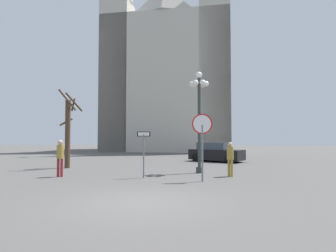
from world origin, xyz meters
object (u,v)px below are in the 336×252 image
pedestrian_walking (230,156)px  pedestrian_standing (60,154)px  cathedral (169,66)px  bare_tree (68,130)px  street_lamp (199,106)px  parked_car_near_black (216,153)px  one_way_arrow_sign (144,149)px  stop_sign (202,133)px

pedestrian_walking → pedestrian_standing: (-8.03, -0.72, 0.07)m
cathedral → bare_tree: size_ratio=8.40×
street_lamp → pedestrian_standing: (-6.61, -1.97, -2.45)m
parked_car_near_black → cathedral: bearing=106.0°
one_way_arrow_sign → bare_tree: 6.57m
pedestrian_standing → parked_car_near_black: bearing=48.0°
stop_sign → street_lamp: street_lamp is taller
pedestrian_walking → stop_sign: bearing=-130.8°
cathedral → parked_car_near_black: 21.10m
street_lamp → parked_car_near_black: street_lamp is taller
street_lamp → bare_tree: 8.20m
street_lamp → bare_tree: street_lamp is taller
stop_sign → bare_tree: (-7.94, 4.64, 0.26)m
one_way_arrow_sign → bare_tree: size_ratio=0.45×
pedestrian_walking → street_lamp: bearing=138.4°
parked_car_near_black → one_way_arrow_sign: bearing=-114.6°
cathedral → street_lamp: size_ratio=7.46×
cathedral → parked_car_near_black: cathedral is taller
street_lamp → pedestrian_standing: size_ratio=3.07×
stop_sign → cathedral: bearing=97.2°
stop_sign → bare_tree: bearing=149.7°
street_lamp → parked_car_near_black: 7.73m
pedestrian_walking → pedestrian_standing: pedestrian_standing is taller
stop_sign → street_lamp: (-0.02, 2.87, 1.47)m
stop_sign → bare_tree: bare_tree is taller
bare_tree → parked_car_near_black: 10.92m
one_way_arrow_sign → stop_sign: bearing=-18.1°
parked_car_near_black → bare_tree: bearing=-150.8°
pedestrian_standing → street_lamp: bearing=16.6°
one_way_arrow_sign → street_lamp: bearing=37.4°
street_lamp → pedestrian_standing: 7.32m
one_way_arrow_sign → street_lamp: size_ratio=0.40×
cathedral → stop_sign: bearing=-82.8°
stop_sign → street_lamp: size_ratio=0.54×
street_lamp → bare_tree: size_ratio=1.13×
cathedral → parked_car_near_black: size_ratio=9.17×
cathedral → bare_tree: 24.84m
cathedral → pedestrian_walking: 28.14m
stop_sign → bare_tree: 9.20m
cathedral → street_lamp: (3.41, -24.23, -8.39)m
parked_car_near_black → pedestrian_standing: pedestrian_standing is taller
cathedral → bare_tree: cathedral is taller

